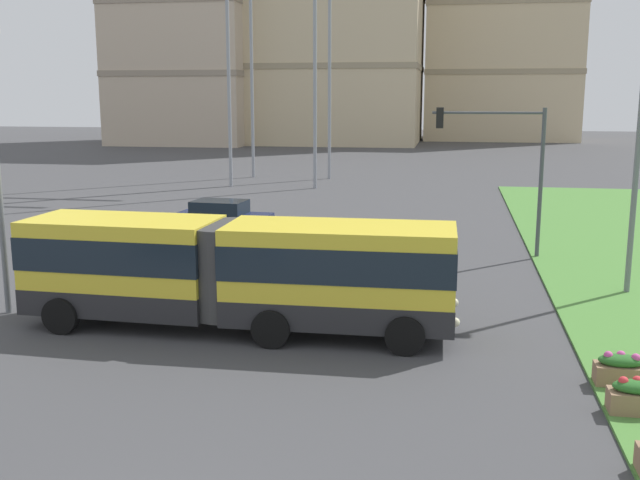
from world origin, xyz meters
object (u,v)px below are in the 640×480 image
at_px(flower_planter_3, 621,369).
at_px(streetlight_median, 639,134).
at_px(traffic_light_far_right, 504,154).
at_px(car_navy_sedan, 222,218).
at_px(apartment_tower_centre, 504,9).
at_px(articulated_bus, 236,271).
at_px(flower_planter_2, 637,396).

distance_m(flower_planter_3, streetlight_median, 9.74).
bearing_deg(flower_planter_3, traffic_light_far_right, 97.85).
distance_m(car_navy_sedan, apartment_tower_centre, 81.68).
xyz_separation_m(articulated_bus, apartment_tower_centre, (11.98, 91.63, 16.32)).
distance_m(articulated_bus, car_navy_sedan, 14.36).
distance_m(car_navy_sedan, traffic_light_far_right, 13.03).
relative_size(streetlight_median, apartment_tower_centre, 0.26).
distance_m(articulated_bus, apartment_tower_centre, 93.84).
distance_m(flower_planter_3, apartment_tower_centre, 95.78).
height_order(articulated_bus, flower_planter_2, articulated_bus).
relative_size(car_navy_sedan, traffic_light_far_right, 0.77).
relative_size(flower_planter_2, streetlight_median, 0.12).
height_order(flower_planter_2, apartment_tower_centre, apartment_tower_centre).
height_order(flower_planter_3, apartment_tower_centre, apartment_tower_centre).
bearing_deg(car_navy_sedan, flower_planter_2, -51.11).
height_order(flower_planter_3, streetlight_median, streetlight_median).
relative_size(flower_planter_3, traffic_light_far_right, 0.19).
relative_size(articulated_bus, streetlight_median, 1.27).
distance_m(traffic_light_far_right, apartment_tower_centre, 82.05).
height_order(articulated_bus, traffic_light_far_right, traffic_light_far_right).
xyz_separation_m(traffic_light_far_right, streetlight_median, (3.74, -5.07, 1.07)).
distance_m(articulated_bus, streetlight_median, 13.24).
height_order(flower_planter_2, traffic_light_far_right, traffic_light_far_right).
xyz_separation_m(articulated_bus, traffic_light_far_right, (7.63, 10.88, 2.42)).
bearing_deg(streetlight_median, apartment_tower_centre, 89.60).
bearing_deg(traffic_light_far_right, apartment_tower_centre, 86.92).
relative_size(car_navy_sedan, streetlight_median, 0.48).
distance_m(flower_planter_3, traffic_light_far_right, 13.98).
xyz_separation_m(car_navy_sedan, traffic_light_far_right, (12.32, -2.66, 3.32)).
bearing_deg(traffic_light_far_right, flower_planter_2, -82.94).
height_order(traffic_light_far_right, apartment_tower_centre, apartment_tower_centre).
bearing_deg(car_navy_sedan, flower_planter_3, -48.56).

